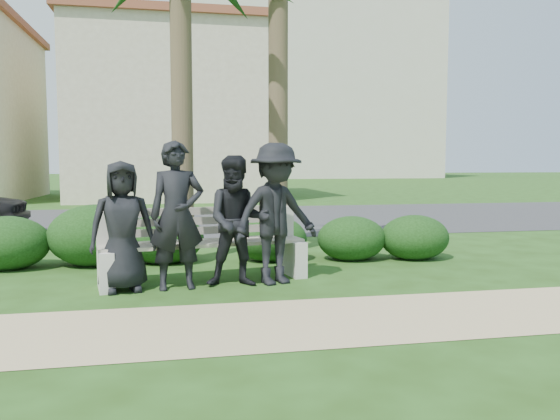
# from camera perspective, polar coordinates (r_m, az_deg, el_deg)

# --- Properties ---
(ground) EXTENTS (160.00, 160.00, 0.00)m
(ground) POSITION_cam_1_polar(r_m,az_deg,el_deg) (6.94, -2.32, -7.52)
(ground) COLOR #233F12
(ground) RESTS_ON ground
(footpath) EXTENTS (30.00, 1.60, 0.01)m
(footpath) POSITION_cam_1_polar(r_m,az_deg,el_deg) (5.22, 0.79, -11.68)
(footpath) COLOR tan
(footpath) RESTS_ON ground
(asphalt_street) EXTENTS (160.00, 8.00, 0.01)m
(asphalt_street) POSITION_cam_1_polar(r_m,az_deg,el_deg) (14.81, -7.10, -0.95)
(asphalt_street) COLOR #2D2D30
(asphalt_street) RESTS_ON ground
(stucco_bldg_right) EXTENTS (8.40, 8.40, 7.30)m
(stucco_bldg_right) POSITION_cam_1_polar(r_m,az_deg,el_deg) (24.79, -11.21, 9.79)
(stucco_bldg_right) COLOR #BCB08D
(stucco_bldg_right) RESTS_ON ground
(hotel_tower) EXTENTS (26.00, 18.00, 37.30)m
(hotel_tower) POSITION_cam_1_polar(r_m,az_deg,el_deg) (64.61, 2.57, 15.47)
(hotel_tower) COLOR beige
(hotel_tower) RESTS_ON ground
(park_bench) EXTENTS (2.66, 1.01, 0.90)m
(park_bench) POSITION_cam_1_polar(r_m,az_deg,el_deg) (6.99, -7.87, -4.09)
(park_bench) COLOR #AEA392
(park_bench) RESTS_ON ground
(man_a) EXTENTS (0.82, 0.62, 1.52)m
(man_a) POSITION_cam_1_polar(r_m,az_deg,el_deg) (6.59, -16.17, -1.66)
(man_a) COLOR black
(man_a) RESTS_ON ground
(man_b) EXTENTS (0.69, 0.49, 1.76)m
(man_b) POSITION_cam_1_polar(r_m,az_deg,el_deg) (6.54, -10.72, -0.56)
(man_b) COLOR black
(man_b) RESTS_ON ground
(man_c) EXTENTS (0.83, 0.67, 1.59)m
(man_c) POSITION_cam_1_polar(r_m,az_deg,el_deg) (6.61, -4.44, -1.17)
(man_c) COLOR black
(man_c) RESTS_ON ground
(man_d) EXTENTS (1.28, 0.98, 1.74)m
(man_d) POSITION_cam_1_polar(r_m,az_deg,el_deg) (6.71, -0.45, -0.41)
(man_d) COLOR black
(man_d) RESTS_ON ground
(hedge_a) EXTENTS (1.19, 0.98, 0.78)m
(hedge_a) POSITION_cam_1_polar(r_m,az_deg,el_deg) (8.63, -26.68, -2.98)
(hedge_a) COLOR black
(hedge_a) RESTS_ON ground
(hedge_b) EXTENTS (1.42, 1.17, 0.92)m
(hedge_b) POSITION_cam_1_polar(r_m,az_deg,el_deg) (8.48, -18.57, -2.34)
(hedge_b) COLOR black
(hedge_b) RESTS_ON ground
(hedge_c) EXTENTS (1.19, 0.98, 0.78)m
(hedge_c) POSITION_cam_1_polar(r_m,az_deg,el_deg) (8.41, -12.01, -2.76)
(hedge_c) COLOR black
(hedge_c) RESTS_ON ground
(hedge_d) EXTENTS (1.10, 0.91, 0.72)m
(hedge_d) POSITION_cam_1_polar(r_m,az_deg,el_deg) (8.39, -0.89, -2.88)
(hedge_d) COLOR black
(hedge_d) RESTS_ON ground
(hedge_e) EXTENTS (1.08, 0.89, 0.70)m
(hedge_e) POSITION_cam_1_polar(r_m,az_deg,el_deg) (8.54, 7.50, -2.83)
(hedge_e) COLOR black
(hedge_e) RESTS_ON ground
(hedge_f) EXTENTS (1.09, 0.90, 0.71)m
(hedge_f) POSITION_cam_1_polar(r_m,az_deg,el_deg) (8.80, 13.88, -2.67)
(hedge_f) COLOR black
(hedge_f) RESTS_ON ground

